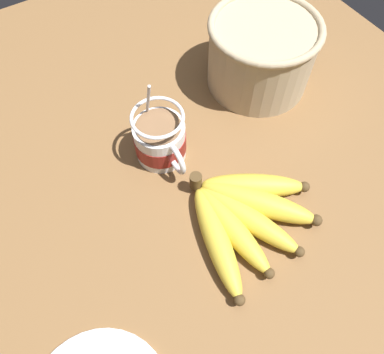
{
  "coord_description": "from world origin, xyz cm",
  "views": [
    {
      "loc": [
        30.39,
        -13.49,
        58.45
      ],
      "look_at": [
        4.77,
        2.44,
        8.08
      ],
      "focal_mm": 35.0,
      "sensor_mm": 36.0,
      "label": 1
    }
  ],
  "objects": [
    {
      "name": "table",
      "position": [
        0.0,
        0.0,
        1.84
      ],
      "size": [
        119.96,
        119.96,
        3.67
      ],
      "color": "brown",
      "rests_on": "ground"
    },
    {
      "name": "coffee_mug",
      "position": [
        -4.38,
        1.86,
        7.72
      ],
      "size": [
        13.83,
        8.85,
        15.26
      ],
      "color": "silver",
      "rests_on": "table"
    },
    {
      "name": "banana_bunch",
      "position": [
        13.36,
        6.48,
        5.58
      ],
      "size": [
        20.65,
        22.23,
        4.39
      ],
      "color": "#4C381E",
      "rests_on": "table"
    },
    {
      "name": "woven_basket",
      "position": [
        -10.0,
        26.78,
        10.71
      ],
      "size": [
        20.54,
        20.54,
        13.41
      ],
      "color": "tan",
      "rests_on": "table"
    }
  ]
}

